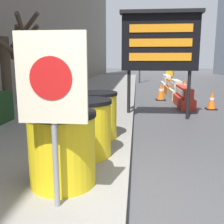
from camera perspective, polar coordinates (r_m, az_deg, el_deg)
name	(u,v)px	position (r m, az deg, el deg)	size (l,w,h in m)	color
ground_plane	(127,216)	(3.18, 3.23, -21.72)	(120.00, 120.00, 0.00)	#474749
bare_tree	(11,61)	(8.42, -21.05, 10.23)	(1.52, 1.89, 2.99)	#4C3D2D
barrel_drum_foreground	(62,148)	(3.41, -10.76, -7.70)	(0.87, 0.87, 0.95)	yellow
barrel_drum_middle	(86,128)	(4.36, -5.76, -3.41)	(0.87, 0.87, 0.95)	yellow
barrel_drum_back	(96,115)	(5.37, -3.46, -0.64)	(0.87, 0.87, 0.95)	yellow
warning_sign	(52,89)	(2.69, -12.93, 4.88)	(0.72, 0.08, 1.85)	gray
message_board	(160,42)	(7.93, 10.43, 14.74)	(2.33, 0.36, 3.12)	black
jersey_barrier_red_striped	(184,98)	(10.39, 15.33, 3.00)	(0.51, 2.16, 0.76)	red
jersey_barrier_cream	(176,90)	(12.49, 13.68, 4.58)	(0.50, 1.63, 0.86)	beige
jersey_barrier_orange_near	(170,87)	(14.36, 12.60, 5.24)	(0.50, 1.68, 0.75)	orange
jersey_barrier_white	(166,83)	(16.48, 11.69, 6.20)	(0.51, 2.10, 0.89)	silver
traffic_cone_near	(161,92)	(11.87, 10.62, 4.41)	(0.44, 0.44, 0.78)	black
traffic_cone_mid	(212,101)	(10.05, 20.88, 2.33)	(0.37, 0.37, 0.66)	black
traffic_cone_far	(185,86)	(14.80, 15.51, 5.43)	(0.43, 0.43, 0.76)	black
traffic_light_near_curb	(140,44)	(20.89, 6.16, 14.60)	(0.28, 0.45, 4.20)	#2D2D30
pedestrian_worker	(170,73)	(16.98, 12.49, 8.20)	(0.48, 0.38, 1.61)	#514C42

